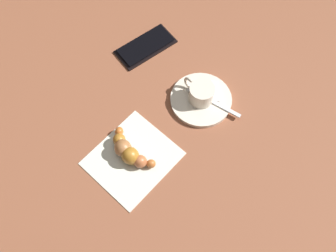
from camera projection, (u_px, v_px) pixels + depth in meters
name	position (u px, v px, depth m)	size (l,w,h in m)	color
ground_plane	(172.00, 122.00, 0.86)	(1.80, 1.80, 0.00)	brown
saucer	(201.00, 100.00, 0.88)	(0.15, 0.15, 0.01)	beige
espresso_cup	(201.00, 93.00, 0.86)	(0.06, 0.08, 0.05)	beige
teaspoon	(205.00, 97.00, 0.88)	(0.07, 0.14, 0.01)	silver
sugar_packet	(213.00, 92.00, 0.88)	(0.06, 0.02, 0.01)	white
napkin	(133.00, 158.00, 0.82)	(0.18, 0.16, 0.00)	silver
croissant	(128.00, 151.00, 0.81)	(0.07, 0.13, 0.04)	#B96026
cell_phone	(146.00, 46.00, 0.95)	(0.16, 0.09, 0.01)	black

